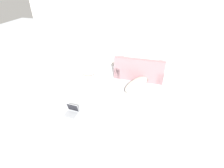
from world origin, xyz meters
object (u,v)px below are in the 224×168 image
cat (88,74)px  dog (137,84)px  book_cream (20,100)px  laptop_open (72,111)px  couch (139,70)px

cat → dog: bearing=154.5°
cat → book_cream: bearing=38.2°
cat → laptop_open: size_ratio=1.74×
couch → laptop_open: 2.79m
couch → cat: 1.84m
dog → cat: size_ratio=2.40×
couch → cat: size_ratio=2.84×
couch → cat: bearing=13.4°
couch → book_cream: size_ratio=6.63×
book_cream → cat: bearing=55.5°
dog → book_cream: bearing=142.2°
cat → book_cream: size_ratio=2.33×
dog → book_cream: 3.55m
cat → book_cream: 2.31m
cat → laptop_open: laptop_open is taller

